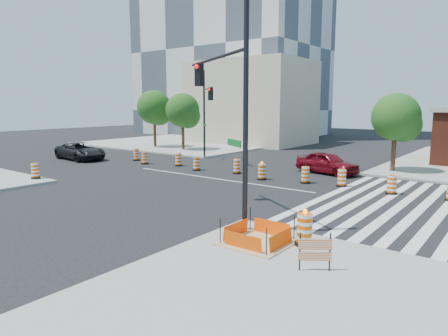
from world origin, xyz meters
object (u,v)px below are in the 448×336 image
(signal_pole_se, at_px, (227,94))
(signal_pole_nw, at_px, (206,106))
(dark_suv, at_px, (80,151))
(red_coupe, at_px, (327,163))

(signal_pole_se, height_order, signal_pole_nw, signal_pole_se)
(dark_suv, height_order, signal_pole_se, signal_pole_se)
(red_coupe, bearing_deg, signal_pole_nw, 101.47)
(dark_suv, relative_size, signal_pole_nw, 0.71)
(dark_suv, height_order, signal_pole_nw, signal_pole_nw)
(dark_suv, xyz_separation_m, signal_pole_nw, (9.19, 6.26, 3.93))
(red_coupe, height_order, dark_suv, red_coupe)
(signal_pole_nw, bearing_deg, signal_pole_se, -3.59)
(dark_suv, bearing_deg, signal_pole_nw, -50.68)
(dark_suv, bearing_deg, red_coupe, -67.51)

